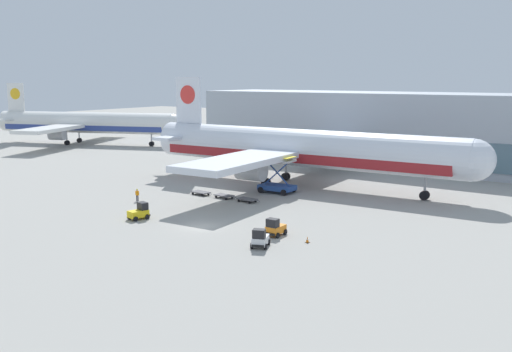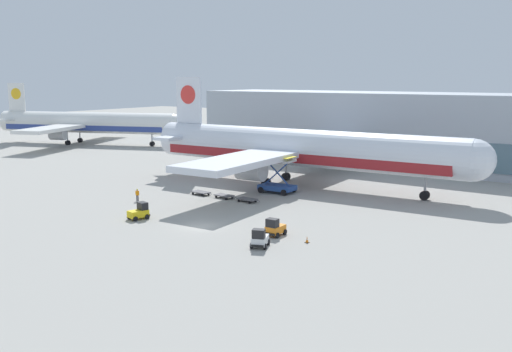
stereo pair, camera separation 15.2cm
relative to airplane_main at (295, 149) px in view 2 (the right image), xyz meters
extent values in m
plane|color=#9E9B93|center=(4.17, -27.79, -5.84)|extent=(400.00, 400.00, 0.00)
cube|color=#9EA8B2|center=(9.11, 30.51, 1.16)|extent=(90.00, 18.00, 14.00)
cube|color=slate|center=(9.11, 21.41, -1.99)|extent=(88.20, 0.20, 4.90)
cylinder|color=silver|center=(0.79, 0.04, 0.26)|extent=(52.23, 8.46, 5.80)
cube|color=maroon|center=(0.79, 0.04, -1.04)|extent=(48.07, 8.13, 1.45)
sphere|color=silver|center=(26.76, 1.37, 0.26)|extent=(5.68, 5.68, 5.68)
cone|color=silver|center=(-25.17, -1.29, 0.26)|extent=(6.65, 5.83, 5.51)
cube|color=silver|center=(-21.02, -1.08, 7.16)|extent=(5.22, 0.71, 8.00)
cylinder|color=red|center=(-21.02, -1.08, 8.12)|extent=(3.22, 0.71, 3.20)
cube|color=silver|center=(-22.06, -1.13, 0.84)|extent=(4.26, 13.17, 0.50)
cube|color=silver|center=(-1.81, -0.09, -0.46)|extent=(10.45, 48.35, 0.90)
cylinder|color=#9EA0A5|center=(-1.29, -10.16, -2.26)|extent=(4.34, 3.01, 2.80)
cylinder|color=#9EA0A5|center=(-2.32, 9.97, -2.26)|extent=(4.34, 3.01, 2.80)
cylinder|color=#9EA0A5|center=(20.53, 1.05, -3.19)|extent=(0.36, 0.36, 4.00)
cylinder|color=black|center=(20.53, 1.05, -5.19)|extent=(1.34, 0.97, 1.30)
cylinder|color=#9EA0A5|center=(-3.20, -3.37, -3.19)|extent=(0.36, 0.36, 4.00)
cylinder|color=black|center=(-3.20, -3.37, -5.19)|extent=(1.34, 0.97, 1.30)
cylinder|color=#9EA0A5|center=(-3.53, 3.02, -3.19)|extent=(0.36, 0.36, 4.00)
cylinder|color=black|center=(-3.53, 3.02, -5.19)|extent=(1.34, 0.97, 1.30)
cylinder|color=white|center=(-73.06, 18.16, -0.28)|extent=(46.10, 21.91, 5.28)
cube|color=#2D428E|center=(-73.06, 18.16, -1.47)|extent=(42.53, 20.46, 1.32)
sphere|color=white|center=(-50.96, 26.65, -0.28)|extent=(5.18, 5.18, 5.18)
cone|color=white|center=(-95.17, 9.67, -0.28)|extent=(7.22, 6.77, 5.02)
cube|color=white|center=(-91.63, 11.03, 6.00)|extent=(4.56, 2.07, 7.29)
cylinder|color=yellow|center=(-91.63, 11.03, 6.87)|extent=(2.90, 1.51, 2.91)
cube|color=white|center=(-92.52, 10.69, 0.24)|extent=(7.31, 12.23, 0.46)
cube|color=white|center=(-75.27, 17.31, -0.94)|extent=(22.48, 43.42, 0.82)
cylinder|color=#9EA0A5|center=(-71.98, 8.74, -2.58)|extent=(4.49, 3.75, 2.55)
cylinder|color=#9EA0A5|center=(-78.57, 25.88, -2.58)|extent=(4.49, 3.75, 2.55)
cylinder|color=#9EA0A5|center=(-56.26, 24.61, -3.43)|extent=(0.33, 0.33, 3.64)
cylinder|color=black|center=(-56.26, 24.61, -5.25)|extent=(1.40, 1.19, 1.18)
cylinder|color=#9EA0A5|center=(-75.56, 14.08, -3.43)|extent=(0.33, 0.33, 3.64)
cylinder|color=black|center=(-75.56, 14.08, -5.25)|extent=(1.40, 1.19, 1.18)
cylinder|color=#9EA0A5|center=(-77.65, 19.52, -3.43)|extent=(0.33, 0.33, 3.64)
cylinder|color=black|center=(-77.65, 19.52, -5.25)|extent=(1.40, 1.19, 1.18)
cube|color=#284C99|center=(0.80, -6.37, -5.04)|extent=(5.35, 3.26, 0.70)
cube|color=#B2B2B7|center=(0.80, -6.37, -0.98)|extent=(5.08, 3.10, 0.30)
cube|color=yellow|center=(0.80, -6.37, -0.43)|extent=(5.08, 3.10, 0.08)
cube|color=#284C99|center=(0.80, -6.37, -2.84)|extent=(4.27, 0.38, 3.83)
cube|color=#284C99|center=(0.80, -6.37, -2.84)|extent=(4.27, 0.38, 3.83)
cylinder|color=black|center=(2.67, -4.77, -5.39)|extent=(0.92, 0.41, 0.90)
cylinder|color=black|center=(2.82, -7.76, -5.39)|extent=(0.92, 0.41, 0.90)
cylinder|color=black|center=(-1.22, -4.97, -5.39)|extent=(0.92, 0.41, 0.90)
cylinder|color=black|center=(-1.07, -7.96, -5.39)|extent=(0.92, 0.41, 0.90)
cube|color=yellow|center=(-4.22, -29.59, -5.14)|extent=(1.88, 2.55, 0.80)
cube|color=black|center=(-4.07, -28.95, -4.29)|extent=(1.41, 1.15, 0.90)
cube|color=black|center=(-3.94, -28.39, -5.42)|extent=(1.26, 0.44, 0.24)
cylinder|color=black|center=(-4.72, -28.65, -5.54)|extent=(0.37, 0.64, 0.60)
cylinder|color=black|center=(-3.36, -28.96, -5.54)|extent=(0.37, 0.64, 0.60)
cylinder|color=black|center=(-5.08, -30.22, -5.54)|extent=(0.37, 0.64, 0.60)
cylinder|color=black|center=(-3.72, -30.53, -5.54)|extent=(0.37, 0.64, 0.60)
cube|color=orange|center=(13.30, -26.10, -5.14)|extent=(1.47, 2.34, 0.80)
cube|color=black|center=(13.32, -26.75, -4.29)|extent=(1.27, 0.94, 0.90)
cube|color=black|center=(13.33, -27.33, -5.42)|extent=(1.26, 0.20, 0.24)
cylinder|color=black|center=(14.02, -26.89, -5.54)|extent=(0.26, 0.61, 0.60)
cylinder|color=black|center=(12.62, -26.93, -5.54)|extent=(0.26, 0.61, 0.60)
cylinder|color=black|center=(13.97, -25.28, -5.54)|extent=(0.26, 0.61, 0.60)
cylinder|color=black|center=(12.57, -25.32, -5.54)|extent=(0.26, 0.61, 0.60)
cube|color=silver|center=(14.32, -30.54, -5.14)|extent=(2.16, 2.66, 0.80)
cube|color=black|center=(14.56, -31.14, -4.29)|extent=(1.49, 1.30, 0.90)
cube|color=black|center=(14.78, -31.68, -5.42)|extent=(1.23, 0.62, 0.24)
cylinder|color=black|center=(15.27, -31.02, -5.54)|extent=(0.45, 0.65, 0.60)
cylinder|color=black|center=(13.97, -31.55, -5.54)|extent=(0.45, 0.65, 0.60)
cylinder|color=black|center=(14.66, -29.53, -5.54)|extent=(0.45, 0.65, 0.60)
cylinder|color=black|center=(13.36, -30.06, -5.54)|extent=(0.45, 0.65, 0.60)
cube|color=#56565B|center=(-7.47, -14.16, -5.42)|extent=(2.93, 1.77, 0.12)
cube|color=#56565B|center=(-5.63, -14.35, -5.42)|extent=(0.90, 0.17, 0.08)
cylinder|color=black|center=(-6.43, -13.63, -5.66)|extent=(0.37, 0.18, 0.36)
cylinder|color=black|center=(-6.56, -14.90, -5.66)|extent=(0.37, 0.18, 0.36)
cylinder|color=black|center=(-8.38, -13.43, -5.66)|extent=(0.37, 0.18, 0.36)
cylinder|color=black|center=(-8.51, -14.70, -5.66)|extent=(0.37, 0.18, 0.36)
cube|color=#56565B|center=(-3.18, -14.07, -5.42)|extent=(2.93, 1.77, 0.12)
cube|color=#56565B|center=(-1.34, -14.25, -5.42)|extent=(0.90, 0.17, 0.08)
cylinder|color=black|center=(-2.14, -13.53, -5.66)|extent=(0.37, 0.18, 0.36)
cylinder|color=black|center=(-2.27, -14.80, -5.66)|extent=(0.37, 0.18, 0.36)
cylinder|color=black|center=(-4.09, -13.33, -5.66)|extent=(0.37, 0.18, 0.36)
cylinder|color=black|center=(-4.22, -14.60, -5.66)|extent=(0.37, 0.18, 0.36)
cube|color=#56565B|center=(0.95, -14.21, -5.42)|extent=(2.93, 1.77, 0.12)
cube|color=#56565B|center=(2.79, -14.39, -5.42)|extent=(0.90, 0.17, 0.08)
cylinder|color=black|center=(1.99, -13.67, -5.66)|extent=(0.37, 0.18, 0.36)
cylinder|color=black|center=(1.86, -14.94, -5.66)|extent=(0.37, 0.18, 0.36)
cylinder|color=black|center=(0.04, -13.48, -5.66)|extent=(0.37, 0.18, 0.36)
cylinder|color=black|center=(-0.09, -14.74, -5.66)|extent=(0.37, 0.18, 0.36)
cylinder|color=black|center=(-11.76, -22.44, -5.43)|extent=(0.14, 0.14, 0.83)
cylinder|color=black|center=(-11.95, -22.49, -5.43)|extent=(0.14, 0.14, 0.83)
cube|color=orange|center=(-11.85, -22.46, -4.70)|extent=(0.41, 0.31, 0.62)
cylinder|color=orange|center=(-11.62, -22.40, -4.67)|extent=(0.09, 0.09, 0.56)
cylinder|color=orange|center=(-12.09, -22.53, -4.67)|extent=(0.09, 0.09, 0.56)
sphere|color=tan|center=(-11.85, -22.46, -4.28)|extent=(0.22, 0.22, 0.22)
sphere|color=yellow|center=(-11.85, -22.46, -4.22)|extent=(0.21, 0.21, 0.21)
cube|color=black|center=(17.49, -26.55, -5.82)|extent=(0.40, 0.40, 0.04)
cone|color=orange|center=(17.49, -26.55, -5.49)|extent=(0.32, 0.32, 0.63)
cylinder|color=white|center=(17.49, -26.55, -5.46)|extent=(0.19, 0.19, 0.09)
camera|label=1|loc=(45.66, -76.42, 11.07)|focal=40.00mm
camera|label=2|loc=(45.79, -76.33, 11.07)|focal=40.00mm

